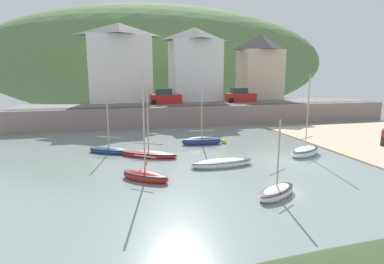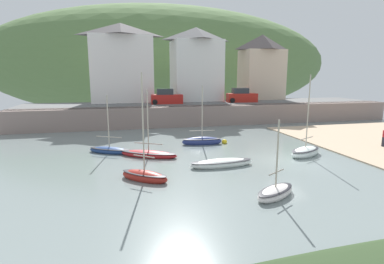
{
  "view_description": "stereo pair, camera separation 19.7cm",
  "coord_description": "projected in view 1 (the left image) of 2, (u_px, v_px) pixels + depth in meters",
  "views": [
    {
      "loc": [
        -11.95,
        -19.46,
        6.21
      ],
      "look_at": [
        -6.35,
        3.25,
        1.82
      ],
      "focal_mm": 28.89,
      "sensor_mm": 36.0,
      "label": 1
    },
    {
      "loc": [
        -11.76,
        -19.51,
        6.21
      ],
      "look_at": [
        -6.35,
        3.25,
        1.82
      ],
      "focal_mm": 28.89,
      "sensor_mm": 36.0,
      "label": 2
    }
  ],
  "objects": [
    {
      "name": "hillside_backdrop",
      "position": [
        161.0,
        63.0,
        73.34
      ],
      "size": [
        80.0,
        44.0,
        25.25
      ],
      "color": "#5A7A44",
      "rests_on": "ground"
    },
    {
      "name": "mooring_buoy",
      "position": [
        224.0,
        142.0,
        28.12
      ],
      "size": [
        0.49,
        0.49,
        0.49
      ],
      "color": "yellow",
      "rests_on": "ground"
    },
    {
      "name": "sailboat_white_hull",
      "position": [
        222.0,
        163.0,
        21.12
      ],
      "size": [
        4.49,
        1.41,
        0.68
      ],
      "rotation": [
        0.0,
        0.0,
        0.04
      ],
      "color": "white",
      "rests_on": "ground"
    },
    {
      "name": "quay_seawall",
      "position": [
        214.0,
        113.0,
        38.98
      ],
      "size": [
        48.0,
        9.4,
        2.4
      ],
      "color": "gray",
      "rests_on": "ground"
    },
    {
      "name": "waterfront_building_left",
      "position": [
        120.0,
        63.0,
        42.52
      ],
      "size": [
        8.54,
        5.86,
        10.64
      ],
      "color": "white",
      "rests_on": "ground"
    },
    {
      "name": "fishing_boat_green",
      "position": [
        277.0,
        192.0,
        15.9
      ],
      "size": [
        3.0,
        2.41,
        4.16
      ],
      "rotation": [
        0.0,
        0.0,
        0.55
      ],
      "color": "white",
      "rests_on": "ground"
    },
    {
      "name": "waterfront_building_centre",
      "position": [
        195.0,
        64.0,
        45.04
      ],
      "size": [
        7.13,
        6.29,
        10.42
      ],
      "color": "silver",
      "rests_on": "ground"
    },
    {
      "name": "waterfront_building_right",
      "position": [
        260.0,
        67.0,
        47.55
      ],
      "size": [
        6.37,
        5.0,
        9.7
      ],
      "color": "beige",
      "rests_on": "ground"
    },
    {
      "name": "parked_car_by_wall",
      "position": [
        240.0,
        96.0,
        42.84
      ],
      "size": [
        4.25,
        2.12,
        1.95
      ],
      "rotation": [
        0.0,
        0.0,
        -0.1
      ],
      "color": "#B22118",
      "rests_on": "ground"
    },
    {
      "name": "parked_car_near_slipway",
      "position": [
        165.0,
        98.0,
        40.36
      ],
      "size": [
        4.19,
        1.93,
        1.95
      ],
      "rotation": [
        0.0,
        0.0,
        -0.06
      ],
      "color": "#B21E19",
      "rests_on": "ground"
    },
    {
      "name": "sailboat_blue_trim",
      "position": [
        305.0,
        151.0,
        23.96
      ],
      "size": [
        3.55,
        2.77,
        6.39
      ],
      "rotation": [
        0.0,
        0.0,
        0.49
      ],
      "color": "white",
      "rests_on": "ground"
    },
    {
      "name": "person_on_slipway",
      "position": [
        383.0,
        136.0,
        26.53
      ],
      "size": [
        0.34,
        0.34,
        1.62
      ],
      "color": "#282833",
      "rests_on": "ground"
    },
    {
      "name": "dinghy_open_wooden",
      "position": [
        109.0,
        150.0,
        24.69
      ],
      "size": [
        3.62,
        2.69,
        4.76
      ],
      "rotation": [
        0.0,
        0.0,
        -0.52
      ],
      "color": "navy",
      "rests_on": "ground"
    },
    {
      "name": "motorboat_with_cabin",
      "position": [
        149.0,
        154.0,
        23.56
      ],
      "size": [
        4.59,
        3.27,
        5.23
      ],
      "rotation": [
        0.0,
        0.0,
        -0.5
      ],
      "color": "#A91D21",
      "rests_on": "ground"
    },
    {
      "name": "sailboat_far_left",
      "position": [
        145.0,
        176.0,
        18.31
      ],
      "size": [
        3.07,
        2.76,
        6.49
      ],
      "rotation": [
        0.0,
        0.0,
        -0.68
      ],
      "color": "#A1241C",
      "rests_on": "ground"
    },
    {
      "name": "sailboat_tall_mast",
      "position": [
        202.0,
        141.0,
        27.74
      ],
      "size": [
        3.69,
        1.34,
        5.45
      ],
      "rotation": [
        0.0,
        0.0,
        -0.1
      ],
      "color": "navy",
      "rests_on": "ground"
    }
  ]
}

